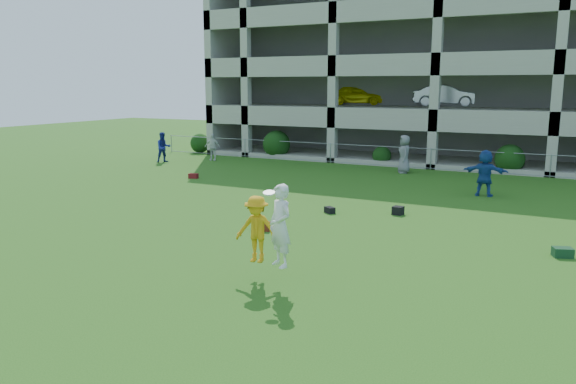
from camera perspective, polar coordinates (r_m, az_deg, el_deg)
The scene contains 14 objects.
ground at distance 14.55m, azimuth -3.36°, elevation -7.61°, with size 100.00×100.00×0.00m, color #235114.
bystander_a at distance 34.76m, azimuth -12.54°, elevation 4.46°, with size 0.88×0.68×1.81m, color navy.
bystander_b at distance 35.08m, azimuth -7.69°, elevation 4.56°, with size 0.98×0.41×1.67m, color silver.
bystander_c at distance 30.34m, azimuth 11.73°, elevation 3.79°, with size 0.98×0.64×2.01m, color slate.
bystander_d at distance 24.87m, azimuth 19.37°, elevation 1.84°, with size 1.82×0.58×1.96m, color #204493.
bag_red_a at distance 18.03m, azimuth -2.72°, elevation -3.50°, with size 0.55×0.30×0.28m, color #511A0D.
bag_black_b at distance 20.53m, azimuth 4.26°, elevation -1.84°, with size 0.40×0.25×0.22m, color black.
bag_green_c at distance 17.03m, azimuth 26.12°, elevation -5.52°, with size 0.50×0.35×0.26m, color #133419.
crate_d at distance 20.59m, azimuth 11.11°, elevation -1.86°, with size 0.35×0.35×0.30m, color black.
bag_red_f at distance 28.50m, azimuth -9.59°, elevation 1.62°, with size 0.45×0.28×0.24m, color #5E1017.
frisbee_contest at distance 13.10m, azimuth -2.33°, elevation -3.66°, with size 1.77×1.04×2.00m.
parking_garage at distance 40.21m, azimuth 17.56°, elevation 12.34°, with size 30.00×14.00×12.00m.
fence at distance 31.91m, azimuth 14.31°, elevation 3.30°, with size 36.06×0.06×1.20m.
shrub_row at distance 31.81m, azimuth 22.77°, elevation 4.40°, with size 34.38×2.52×3.50m.
Camera 1 is at (7.08, -11.86, 4.59)m, focal length 35.00 mm.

